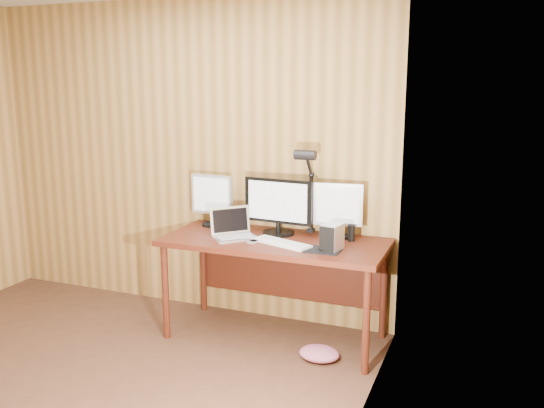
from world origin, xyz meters
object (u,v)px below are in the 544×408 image
Objects in this scene: laptop at (233,230)px; mouse at (323,247)px; desk_lamp at (308,179)px; desk at (278,253)px; monitor_right at (338,209)px; speaker at (351,233)px; phone at (254,241)px; monitor_center at (278,206)px; hard_drive at (332,237)px; keyboard at (282,243)px; monitor_left at (212,199)px.

mouse is at bearing -51.74° from laptop.
desk_lamp reaches higher than mouse.
desk is 4.01× the size of monitor_right.
laptop reaches higher than speaker.
laptop is (-0.31, -0.12, 0.17)m from desk.
monitor_right is 1.07× the size of laptop.
mouse is 0.51m from phone.
desk_lamp reaches higher than monitor_center.
monitor_center is 0.44m from monitor_right.
monitor_right is 0.77m from laptop.
hard_drive is at bearing -66.75° from desk_lamp.
mouse is at bearing -27.53° from desk.
monitor_center is 1.16× the size of keyboard.
monitor_center reaches higher than laptop.
speaker is (1.12, -0.04, -0.16)m from monitor_left.
laptop is 0.71m from mouse.
monitor_right is 3.40× the size of speaker.
keyboard is 4.30× the size of mouse.
monitor_left is 1.01m from monitor_right.
desk is 0.54m from monitor_right.
monitor_right is (1.01, 0.00, -0.00)m from monitor_left.
monitor_right is (0.43, 0.06, -0.00)m from monitor_center.
monitor_center is 0.35m from phone.
hard_drive is (1.05, -0.31, -0.13)m from monitor_left.
speaker is at bearing 51.04° from keyboard.
monitor_left is (-0.57, 0.06, -0.00)m from monitor_center.
monitor_left is 0.87× the size of keyboard.
speaker reaches higher than mouse.
keyboard is at bearing -144.24° from monitor_right.
laptop is 0.55× the size of desk_lamp.
monitor_left is at bearing 174.14° from hard_drive.
monitor_left is 1.13m from speaker.
monitor_center reaches higher than mouse.
monitor_center reaches higher than desk.
monitor_center is at bearing -176.49° from desk_lamp.
monitor_left is at bearing 164.11° from desk_lamp.
monitor_center is 0.55m from mouse.
hard_drive is 0.28m from speaker.
laptop is 3.17× the size of speaker.
keyboard is 2.57× the size of hard_drive.
hard_drive is 0.57m from phone.
monitor_center reaches higher than monitor_right.
monitor_center is 0.58m from monitor_left.
mouse is 0.16× the size of desk_lamp.
monitor_left is (-0.60, 0.14, 0.34)m from desk.
desk_lamp reaches higher than monitor_left.
desk is at bearing -8.08° from monitor_left.
phone is (-0.51, 0.02, -0.02)m from mouse.
monitor_right is at bearing 64.00° from keyboard.
keyboard is at bearing 165.04° from mouse.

